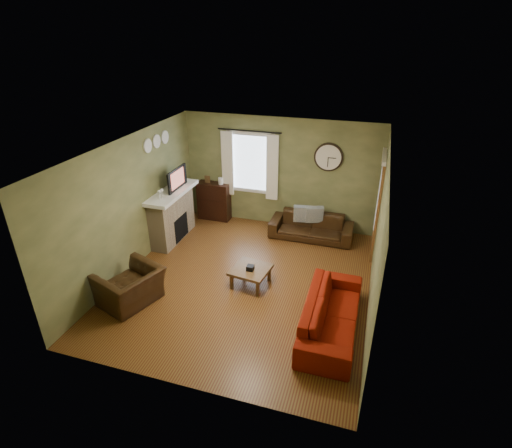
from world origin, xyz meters
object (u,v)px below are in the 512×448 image
(sofa_brown, at_px, (311,227))
(sofa_red, at_px, (331,314))
(coffee_table, at_px, (251,276))
(armchair, at_px, (130,287))
(bookshelf, at_px, (214,201))

(sofa_brown, height_order, sofa_red, sofa_red)
(sofa_brown, bearing_deg, sofa_red, -74.09)
(coffee_table, bearing_deg, sofa_brown, 71.08)
(sofa_brown, xyz_separation_m, sofa_red, (0.85, -2.98, 0.03))
(sofa_brown, bearing_deg, armchair, -128.07)
(bookshelf, xyz_separation_m, coffee_table, (1.75, -2.48, -0.29))
(sofa_red, distance_m, armchair, 3.46)
(bookshelf, xyz_separation_m, sofa_red, (3.35, -3.28, -0.17))
(bookshelf, distance_m, coffee_table, 3.05)
(bookshelf, height_order, sofa_red, bookshelf)
(bookshelf, distance_m, armchair, 3.61)
(sofa_red, xyz_separation_m, armchair, (-3.45, -0.33, 0.02))
(sofa_brown, distance_m, armchair, 4.21)
(bookshelf, height_order, sofa_brown, bookshelf)
(sofa_red, bearing_deg, sofa_brown, 15.91)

